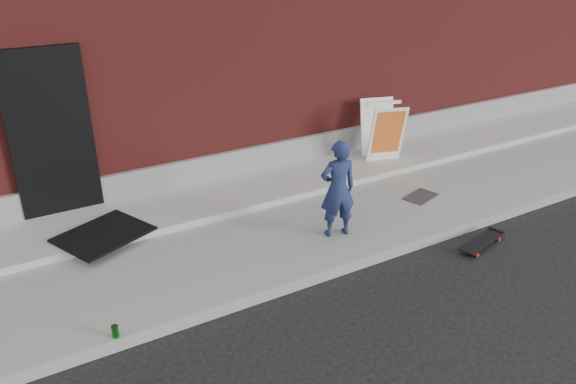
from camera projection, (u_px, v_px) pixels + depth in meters
ground at (338, 277)px, 6.82m from camera, size 80.00×80.00×0.00m
sidewalk at (278, 221)px, 7.96m from camera, size 20.00×3.00×0.15m
apron at (250, 190)px, 8.61m from camera, size 20.00×1.20×0.10m
building at (144, 2)px, 11.24m from camera, size 20.00×8.10×5.00m
child at (338, 189)px, 7.20m from camera, size 0.54×0.41×1.32m
skateboard at (482, 241)px, 7.44m from camera, size 0.86×0.41×0.09m
pizza_sign at (383, 130)px, 9.48m from camera, size 0.77×0.84×0.99m
soda_can at (115, 331)px, 5.56m from camera, size 0.09×0.09×0.13m
doormat at (104, 234)px, 7.23m from camera, size 1.32×1.21×0.03m
utility_plate at (421, 197)px, 8.50m from camera, size 0.60×0.47×0.02m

